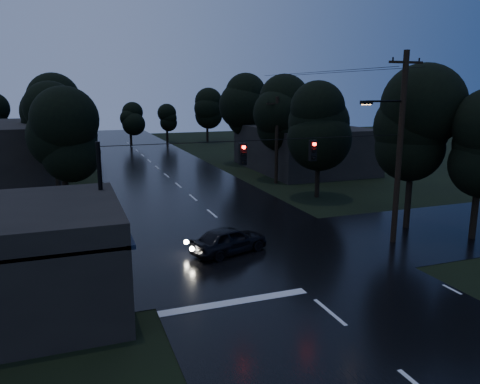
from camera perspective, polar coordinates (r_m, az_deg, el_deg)
main_road at (r=40.55m, az=-7.53°, el=0.79°), size 12.00×120.00×0.02m
cross_street at (r=23.91m, az=2.18°, el=-7.35°), size 60.00×9.00×0.02m
building_far_right at (r=48.75m, az=7.63°, el=5.35°), size 10.00×14.00×4.40m
building_far_left at (r=49.40m, az=-26.41°, el=4.61°), size 10.00×16.00×5.00m
utility_pole_main at (r=25.62m, az=18.76°, el=5.43°), size 3.50×0.30×10.00m
utility_pole_far at (r=40.71m, az=4.49°, el=6.43°), size 2.00×0.30×7.50m
anchor_pole_left at (r=20.46m, az=-16.45°, el=-2.47°), size 0.18×0.18×6.00m
span_signals at (r=21.99m, az=4.65°, el=4.96°), size 15.00×0.37×1.12m
tree_corner_near at (r=28.74m, az=20.43°, el=7.47°), size 4.48×4.48×9.44m
tree_left_a at (r=30.92m, az=-20.96°, el=6.32°), size 3.92×3.92×8.26m
tree_left_b at (r=38.88m, az=-21.83°, el=7.89°), size 4.20×4.20×8.85m
tree_left_c at (r=48.86m, az=-22.33°, el=9.03°), size 4.48×4.48×9.44m
tree_right_a at (r=35.56m, az=9.65°, el=8.25°), size 4.20×4.20×8.85m
tree_right_b at (r=42.91m, az=5.01°, el=9.55°), size 4.48×4.48×9.44m
tree_right_c at (r=52.32m, az=0.90°, el=10.51°), size 4.76×4.76×10.03m
car at (r=23.58m, az=-1.36°, el=-5.85°), size 4.37×2.79×1.38m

